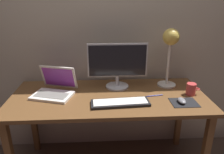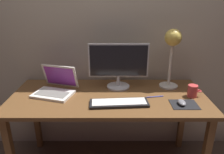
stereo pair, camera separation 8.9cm
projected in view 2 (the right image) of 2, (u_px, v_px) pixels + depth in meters
back_wall at (109, 20)px, 1.94m from camera, size 4.80×0.06×2.60m
desk at (109, 104)px, 1.79m from camera, size 1.60×0.70×0.74m
monitor at (119, 64)px, 1.84m from camera, size 0.51×0.20×0.40m
keyboard_main at (119, 103)px, 1.61m from camera, size 0.45×0.17×0.03m
laptop at (57, 85)px, 1.80m from camera, size 0.38×0.35×0.22m
desk_lamp at (173, 45)px, 1.80m from camera, size 0.16×0.16×0.51m
mousepad at (185, 105)px, 1.61m from camera, size 0.20×0.16×0.00m
mouse at (182, 103)px, 1.60m from camera, size 0.06×0.10×0.03m
coffee_mug at (193, 91)px, 1.73m from camera, size 0.11×0.08×0.10m
pen at (155, 97)px, 1.73m from camera, size 0.14×0.03×0.01m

